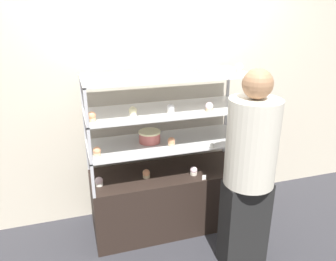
{
  "coord_description": "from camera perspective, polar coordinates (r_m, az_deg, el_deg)",
  "views": [
    {
      "loc": [
        -0.8,
        -2.58,
        2.01
      ],
      "look_at": [
        0.0,
        0.0,
        0.99
      ],
      "focal_mm": 35.0,
      "sensor_mm": 36.0,
      "label": 1
    }
  ],
  "objects": [
    {
      "name": "cupcake_13",
      "position": [
        2.63,
        0.83,
        9.91
      ],
      "size": [
        0.07,
        0.07,
        0.08
      ],
      "color": "white",
      "rests_on": "display_riser_upper"
    },
    {
      "name": "display_riser_upper",
      "position": [
        2.75,
        -0.0,
        9.29
      ],
      "size": [
        1.41,
        0.54,
        0.3
      ],
      "color": "#B7B7BC",
      "rests_on": "display_riser_middle"
    },
    {
      "name": "cupcake_8",
      "position": [
        2.66,
        -6.14,
        3.29
      ],
      "size": [
        0.07,
        0.07,
        0.08
      ],
      "color": "beige",
      "rests_on": "display_riser_middle"
    },
    {
      "name": "layer_cake_centerpiece",
      "position": [
        2.89,
        -3.22,
        -1.05
      ],
      "size": [
        0.19,
        0.19,
        0.1
      ],
      "color": "#C66660",
      "rests_on": "display_riser_lower"
    },
    {
      "name": "cupcake_12",
      "position": [
        2.49,
        -13.68,
        8.73
      ],
      "size": [
        0.07,
        0.07,
        0.08
      ],
      "color": "white",
      "rests_on": "display_riser_upper"
    },
    {
      "name": "display_riser_middle",
      "position": [
        2.83,
        -0.0,
        3.37
      ],
      "size": [
        1.41,
        0.54,
        0.3
      ],
      "color": "#B7B7BC",
      "rests_on": "display_riser_lower"
    },
    {
      "name": "cupcake_7",
      "position": [
        2.58,
        -13.13,
        2.36
      ],
      "size": [
        0.07,
        0.07,
        0.08
      ],
      "color": "#CCB28C",
      "rests_on": "display_riser_middle"
    },
    {
      "name": "display_base",
      "position": [
        3.2,
        -0.0,
        -11.73
      ],
      "size": [
        1.41,
        0.54,
        0.59
      ],
      "color": "black",
      "rests_on": "ground_plane"
    },
    {
      "name": "price_tag_3",
      "position": [
        2.45,
        -3.64,
        8.72
      ],
      "size": [
        0.04,
        0.0,
        0.04
      ],
      "color": "white",
      "rests_on": "display_riser_upper"
    },
    {
      "name": "cupcake_10",
      "position": [
        2.79,
        7.18,
        4.1
      ],
      "size": [
        0.07,
        0.07,
        0.08
      ],
      "color": "#CCB28C",
      "rests_on": "display_riser_middle"
    },
    {
      "name": "cupcake_1",
      "position": [
        2.93,
        -3.81,
        -7.52
      ],
      "size": [
        0.07,
        0.07,
        0.08
      ],
      "color": "#CCB28C",
      "rests_on": "display_base"
    },
    {
      "name": "cupcake_14",
      "position": [
        2.95,
        12.3,
        10.64
      ],
      "size": [
        0.07,
        0.07,
        0.08
      ],
      "color": "#CCB28C",
      "rests_on": "display_riser_upper"
    },
    {
      "name": "price_tag_2",
      "position": [
        2.49,
        -8.23,
        1.62
      ],
      "size": [
        0.04,
        0.0,
        0.04
      ],
      "color": "white",
      "rests_on": "display_riser_middle"
    },
    {
      "name": "back_wall",
      "position": [
        3.17,
        -2.23,
        7.82
      ],
      "size": [
        8.0,
        0.05,
        2.6
      ],
      "color": "beige",
      "rests_on": "ground_plane"
    },
    {
      "name": "cupcake_3",
      "position": [
        3.22,
        11.19,
        -5.19
      ],
      "size": [
        0.07,
        0.07,
        0.08
      ],
      "color": "#CCB28C",
      "rests_on": "display_base"
    },
    {
      "name": "price_tag_0",
      "position": [
        2.91,
        6.29,
        -8.13
      ],
      "size": [
        0.04,
        0.0,
        0.04
      ],
      "color": "white",
      "rests_on": "display_base"
    },
    {
      "name": "cupcake_6",
      "position": [
        3.08,
        11.72,
        -0.4
      ],
      "size": [
        0.06,
        0.06,
        0.08
      ],
      "color": "beige",
      "rests_on": "display_riser_lower"
    },
    {
      "name": "cupcake_0",
      "position": [
        2.86,
        -11.93,
        -8.7
      ],
      "size": [
        0.07,
        0.07,
        0.08
      ],
      "color": "white",
      "rests_on": "display_base"
    },
    {
      "name": "display_riser_lower",
      "position": [
        2.93,
        -0.0,
        -2.2
      ],
      "size": [
        1.41,
        0.54,
        0.3
      ],
      "color": "#B7B7BC",
      "rests_on": "display_base"
    },
    {
      "name": "sheet_cake_frosted",
      "position": [
        2.86,
        6.99,
        10.49
      ],
      "size": [
        0.22,
        0.18,
        0.06
      ],
      "color": "beige",
      "rests_on": "display_riser_upper"
    },
    {
      "name": "cupcake_4",
      "position": [
        2.7,
        -12.28,
        -3.59
      ],
      "size": [
        0.06,
        0.06,
        0.08
      ],
      "color": "#CCB28C",
      "rests_on": "display_riser_lower"
    },
    {
      "name": "customer_figure",
      "position": [
        2.55,
        13.97,
        -6.54
      ],
      "size": [
        0.38,
        0.38,
        1.62
      ],
      "color": "black",
      "rests_on": "ground_plane"
    },
    {
      "name": "price_tag_1",
      "position": [
        2.8,
        7.55,
        -2.62
      ],
      "size": [
        0.04,
        0.0,
        0.04
      ],
      "color": "white",
      "rests_on": "display_riser_lower"
    },
    {
      "name": "cupcake_5",
      "position": [
        2.82,
        0.66,
        -1.95
      ],
      "size": [
        0.06,
        0.06,
        0.08
      ],
      "color": "#CCB28C",
      "rests_on": "display_riser_lower"
    },
    {
      "name": "cupcake_11",
      "position": [
        2.99,
        12.44,
        4.92
      ],
      "size": [
        0.07,
        0.07,
        0.08
      ],
      "color": "#CCB28C",
      "rests_on": "display_riser_middle"
    },
    {
      "name": "ground_plane",
      "position": [
        3.36,
        -0.0,
        -15.95
      ],
      "size": [
        20.0,
        20.0,
        0.0
      ],
      "primitive_type": "plane",
      "color": "#2D2D33"
    },
    {
      "name": "cupcake_9",
      "position": [
        2.72,
        0.46,
        3.86
      ],
      "size": [
        0.07,
        0.07,
        0.08
      ],
      "color": "white",
      "rests_on": "display_riser_middle"
    },
    {
      "name": "cupcake_2",
      "position": [
        2.98,
        4.49,
        -7.02
      ],
      "size": [
        0.07,
        0.07,
        0.08
      ],
      "color": "beige",
      "rests_on": "display_base"
    }
  ]
}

